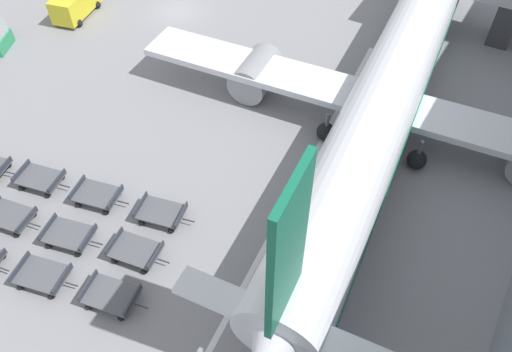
# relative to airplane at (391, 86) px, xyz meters

# --- Properties ---
(ground_plane) EXTENTS (500.00, 500.00, 0.00)m
(ground_plane) POSITION_rel_airplane_xyz_m (-20.00, 4.08, -2.89)
(ground_plane) COLOR gray
(airplane) EXTENTS (33.32, 41.79, 12.06)m
(airplane) POSITION_rel_airplane_xyz_m (0.00, 0.00, 0.00)
(airplane) COLOR silver
(airplane) RESTS_ON ground_plane
(service_van) EXTENTS (3.21, 5.01, 2.12)m
(service_van) POSITION_rel_airplane_xyz_m (-26.73, -0.79, -1.74)
(service_van) COLOR yellow
(service_van) RESTS_ON ground_plane
(baggage_dolly_row_near_col_c) EXTENTS (3.33, 2.27, 0.92)m
(baggage_dolly_row_near_col_c) POSITION_rel_airplane_xyz_m (-9.98, -20.05, -2.41)
(baggage_dolly_row_near_col_c) COLOR #515459
(baggage_dolly_row_near_col_c) RESTS_ON ground_plane
(baggage_dolly_row_near_col_d) EXTENTS (3.33, 2.19, 0.92)m
(baggage_dolly_row_near_col_d) POSITION_rel_airplane_xyz_m (-6.30, -19.12, -2.41)
(baggage_dolly_row_near_col_d) COLOR #515459
(baggage_dolly_row_near_col_d) RESTS_ON ground_plane
(baggage_dolly_row_mid_a_col_b) EXTENTS (3.33, 2.15, 0.92)m
(baggage_dolly_row_mid_a_col_b) POSITION_rel_airplane_xyz_m (-14.30, -18.39, -2.41)
(baggage_dolly_row_mid_a_col_b) COLOR #515459
(baggage_dolly_row_mid_a_col_b) RESTS_ON ground_plane
(baggage_dolly_row_mid_a_col_c) EXTENTS (3.33, 2.27, 0.92)m
(baggage_dolly_row_mid_a_col_c) POSITION_rel_airplane_xyz_m (-10.63, -17.61, -2.41)
(baggage_dolly_row_mid_a_col_c) COLOR #515459
(baggage_dolly_row_mid_a_col_c) RESTS_ON ground_plane
(baggage_dolly_row_mid_a_col_d) EXTENTS (3.32, 2.12, 0.92)m
(baggage_dolly_row_mid_a_col_d) POSITION_rel_airplane_xyz_m (-6.98, -16.54, -2.41)
(baggage_dolly_row_mid_a_col_d) COLOR #515459
(baggage_dolly_row_mid_a_col_d) RESTS_ON ground_plane
(baggage_dolly_row_mid_b_col_b) EXTENTS (3.33, 2.22, 0.92)m
(baggage_dolly_row_mid_b_col_b) POSITION_rel_airplane_xyz_m (-14.99, -15.61, -2.41)
(baggage_dolly_row_mid_b_col_b) COLOR #515459
(baggage_dolly_row_mid_b_col_b) RESTS_ON ground_plane
(baggage_dolly_row_mid_b_col_c) EXTENTS (3.33, 2.24, 0.92)m
(baggage_dolly_row_mid_b_col_c) POSITION_rel_airplane_xyz_m (-11.28, -14.79, -2.41)
(baggage_dolly_row_mid_b_col_c) COLOR #515459
(baggage_dolly_row_mid_b_col_c) RESTS_ON ground_plane
(baggage_dolly_row_mid_b_col_d) EXTENTS (3.33, 2.25, 0.92)m
(baggage_dolly_row_mid_b_col_d) POSITION_rel_airplane_xyz_m (-7.40, -13.90, -2.41)
(baggage_dolly_row_mid_b_col_d) COLOR #515459
(baggage_dolly_row_mid_b_col_d) RESTS_ON ground_plane
(stand_guidance_stripe) EXTENTS (4.04, 32.69, 0.01)m
(stand_guidance_stripe) POSITION_rel_airplane_xyz_m (-2.00, -8.81, -2.88)
(stand_guidance_stripe) COLOR white
(stand_guidance_stripe) RESTS_ON ground_plane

